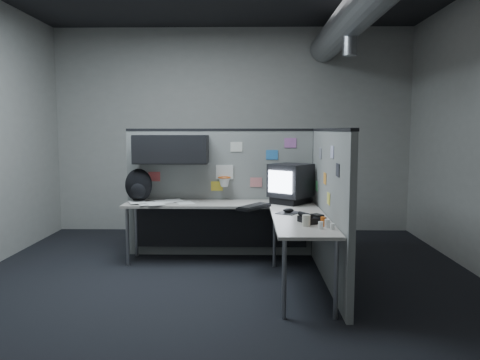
{
  "coord_description": "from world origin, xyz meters",
  "views": [
    {
      "loc": [
        0.26,
        -4.65,
        1.61
      ],
      "look_at": [
        0.16,
        0.35,
        1.08
      ],
      "focal_mm": 35.0,
      "sensor_mm": 36.0,
      "label": 1
    }
  ],
  "objects_px": {
    "desk": "(239,216)",
    "backpack": "(139,186)",
    "monitor": "(291,183)",
    "phone": "(311,219)",
    "keyboard": "(254,207)"
  },
  "relations": [
    {
      "from": "monitor",
      "to": "backpack",
      "type": "relative_size",
      "value": 1.44
    },
    {
      "from": "desk",
      "to": "backpack",
      "type": "relative_size",
      "value": 5.67
    },
    {
      "from": "monitor",
      "to": "keyboard",
      "type": "xyz_separation_m",
      "value": [
        -0.45,
        -0.39,
        -0.23
      ]
    },
    {
      "from": "monitor",
      "to": "desk",
      "type": "bearing_deg",
      "value": -163.4
    },
    {
      "from": "desk",
      "to": "phone",
      "type": "relative_size",
      "value": 8.36
    },
    {
      "from": "phone",
      "to": "desk",
      "type": "bearing_deg",
      "value": 107.73
    },
    {
      "from": "keyboard",
      "to": "phone",
      "type": "relative_size",
      "value": 1.73
    },
    {
      "from": "desk",
      "to": "backpack",
      "type": "distance_m",
      "value": 1.33
    },
    {
      "from": "monitor",
      "to": "keyboard",
      "type": "height_order",
      "value": "monitor"
    },
    {
      "from": "keyboard",
      "to": "monitor",
      "type": "bearing_deg",
      "value": 30.91
    },
    {
      "from": "monitor",
      "to": "keyboard",
      "type": "bearing_deg",
      "value": -144.79
    },
    {
      "from": "keyboard",
      "to": "desk",
      "type": "bearing_deg",
      "value": 131.7
    },
    {
      "from": "backpack",
      "to": "phone",
      "type": "bearing_deg",
      "value": -22.26
    },
    {
      "from": "keyboard",
      "to": "phone",
      "type": "distance_m",
      "value": 0.96
    },
    {
      "from": "desk",
      "to": "monitor",
      "type": "distance_m",
      "value": 0.76
    }
  ]
}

